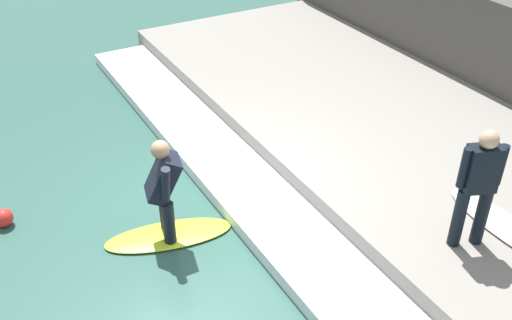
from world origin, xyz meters
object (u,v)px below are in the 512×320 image
object	(u,v)px
surfboard_riding	(169,235)
surfboard_waiting_near	(510,229)
marker_buoy	(3,218)
surfer_waiting_near	(478,183)
surfer_riding	(164,185)

from	to	relation	value
surfboard_riding	surfboard_waiting_near	xyz separation A→B (m)	(3.58, -2.44, 0.42)
marker_buoy	surfer_waiting_near	bearing A→B (deg)	-37.33
surfboard_waiting_near	surfer_riding	bearing A→B (deg)	145.71
surfboard_riding	marker_buoy	bearing A→B (deg)	144.55
surfer_riding	surfboard_riding	bearing A→B (deg)	-172.87
surfboard_waiting_near	marker_buoy	bearing A→B (deg)	145.31
surfboard_waiting_near	marker_buoy	xyz separation A→B (m)	(-5.44, 3.77, -0.32)
marker_buoy	surfboard_waiting_near	bearing A→B (deg)	-34.69
surfboard_riding	marker_buoy	distance (m)	2.29
surfboard_riding	surfer_waiting_near	bearing A→B (deg)	-38.48
surfboard_waiting_near	marker_buoy	distance (m)	6.63
surfboard_riding	surfer_waiting_near	xyz separation A→B (m)	(2.92, -2.32, 1.27)
surfer_waiting_near	surfboard_waiting_near	size ratio (longest dim) A/B	0.81
surfer_waiting_near	surfer_riding	bearing A→B (deg)	141.52
marker_buoy	surfer_riding	bearing A→B (deg)	-35.45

